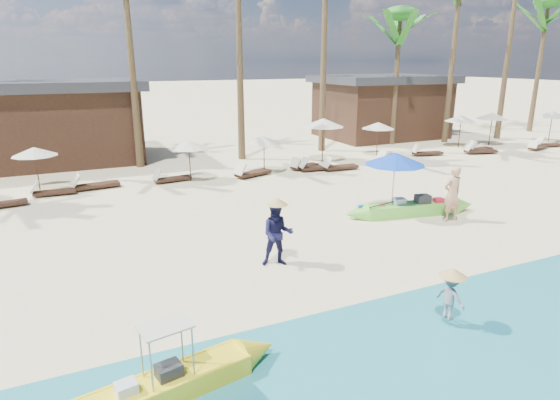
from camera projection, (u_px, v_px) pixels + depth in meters
name	position (u px, v px, depth m)	size (l,w,h in m)	color
ground	(340.00, 256.00, 13.18)	(240.00, 240.00, 0.00)	beige
wet_sand_strip	(478.00, 353.00, 8.81)	(240.00, 4.50, 0.01)	tan
green_canoe	(411.00, 208.00, 16.64)	(5.53, 1.37, 0.71)	#62C33B
yellow_canoe	(158.00, 389.00, 7.53)	(4.98, 1.27, 1.30)	yellow
tourist	(452.00, 194.00, 15.85)	(0.70, 0.46, 1.92)	tan
vendor_green	(277.00, 234.00, 12.38)	(0.85, 0.67, 1.76)	#141336
vendor_yellow	(451.00, 296.00, 9.53)	(0.65, 0.37, 1.01)	gray
blue_umbrella	(395.00, 159.00, 16.12)	(2.10, 2.10, 2.26)	#99999E
resort_parasol_4	(34.00, 152.00, 19.36)	(1.81, 1.81, 1.86)	#372016
lounger_4_left	(51.00, 191.00, 19.03)	(1.72, 0.58, 0.58)	#372016
lounger_4_right	(93.00, 184.00, 19.97)	(1.99, 0.80, 0.66)	#372016
resort_parasol_5	(189.00, 145.00, 20.97)	(1.80, 1.80, 1.85)	#372016
lounger_5_left	(170.00, 178.00, 21.15)	(1.75, 0.72, 0.58)	#372016
resort_parasol_6	(264.00, 140.00, 22.46)	(1.76, 1.76, 1.82)	#372016
lounger_6_left	(251.00, 172.00, 22.10)	(2.02, 1.20, 0.66)	#372016
lounger_6_right	(303.00, 165.00, 23.70)	(1.76, 1.03, 0.57)	#372016
resort_parasol_7	(323.00, 123.00, 25.00)	(2.27, 2.27, 2.34)	#372016
lounger_7_left	(315.00, 167.00, 23.32)	(1.90, 0.74, 0.63)	#372016
lounger_7_right	(338.00, 166.00, 23.43)	(1.89, 0.64, 0.63)	#372016
resort_parasol_8	(378.00, 126.00, 26.64)	(1.87, 1.87, 1.92)	#372016
lounger_8_left	(391.00, 159.00, 25.25)	(1.92, 0.74, 0.64)	#372016
resort_parasol_9	(461.00, 118.00, 29.19)	(1.97, 1.97, 2.03)	#372016
lounger_9_left	(426.00, 152.00, 27.05)	(1.88, 0.94, 0.61)	#372016
lounger_9_right	(479.00, 150.00, 27.56)	(2.03, 1.10, 0.66)	#372016
resort_parasol_10	(492.00, 116.00, 29.96)	(2.04, 2.04, 2.10)	#372016
lounger_10_left	(478.00, 148.00, 28.20)	(1.85, 0.67, 0.62)	#372016
lounger_10_right	(537.00, 147.00, 28.77)	(1.77, 0.92, 0.58)	#372016
resort_parasol_11	(553.00, 114.00, 31.04)	(2.01, 2.01, 2.07)	#372016
lounger_11_left	(547.00, 144.00, 29.76)	(1.86, 0.88, 0.61)	#372016
palm_6	(399.00, 31.00, 28.90)	(2.08, 2.08, 8.51)	brown
palm_9	(546.00, 21.00, 34.15)	(2.08, 2.08, 9.82)	brown
pavilion_west	(37.00, 122.00, 24.67)	(10.80, 6.60, 4.30)	#372016
pavilion_east	(381.00, 106.00, 33.35)	(8.80, 6.60, 4.30)	#372016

